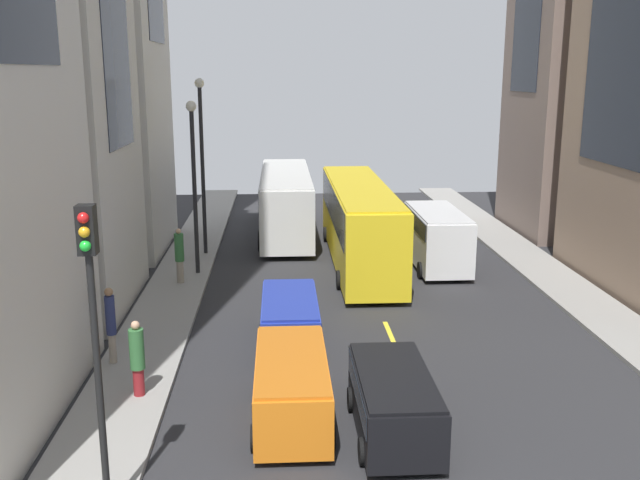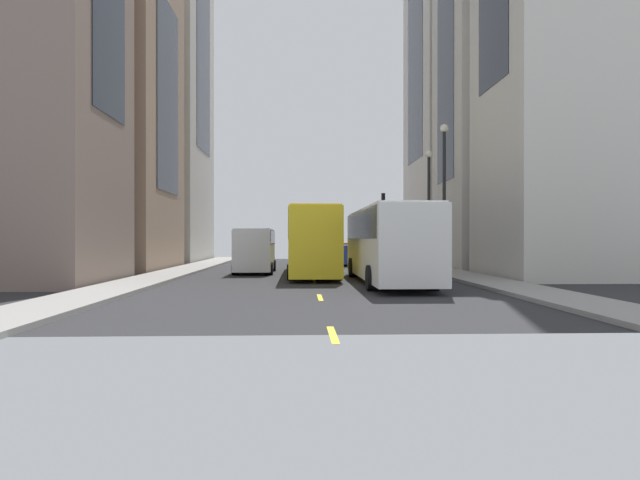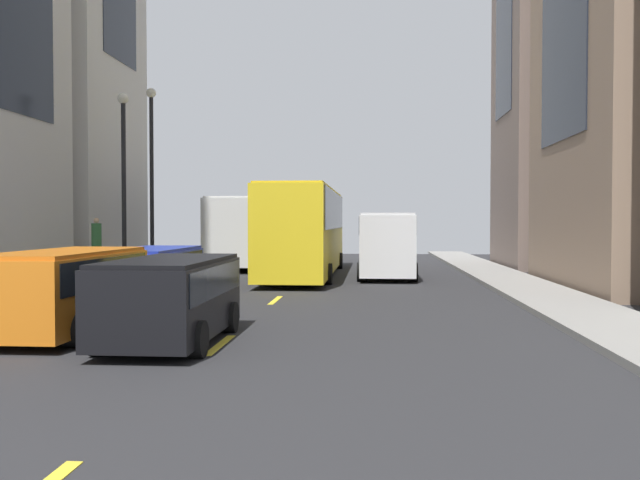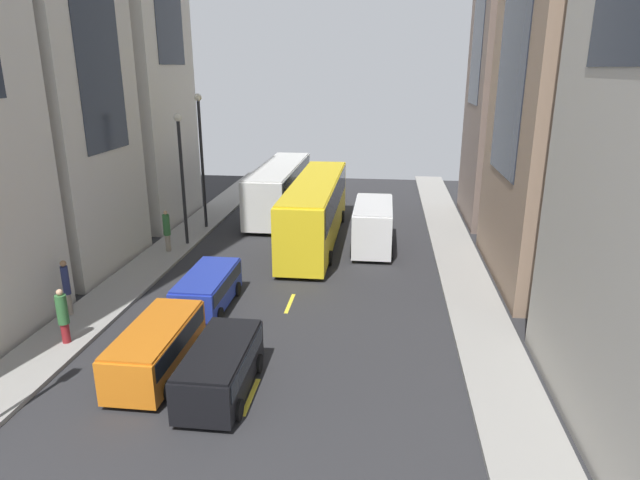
{
  "view_description": "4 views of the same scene",
  "coord_description": "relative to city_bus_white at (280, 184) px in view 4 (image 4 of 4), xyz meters",
  "views": [
    {
      "loc": [
        -3.62,
        -29.33,
        8.53
      ],
      "look_at": [
        -1.88,
        0.87,
        1.35
      ],
      "focal_mm": 39.95,
      "sensor_mm": 36.0,
      "label": 1
    },
    {
      "loc": [
        0.69,
        32.03,
        2.01
      ],
      "look_at": [
        -0.55,
        -0.41,
        1.93
      ],
      "focal_mm": 29.72,
      "sensor_mm": 36.0,
      "label": 2
    },
    {
      "loc": [
        2.78,
        -26.06,
        2.26
      ],
      "look_at": [
        0.77,
        -0.52,
        1.55
      ],
      "focal_mm": 37.87,
      "sensor_mm": 36.0,
      "label": 3
    },
    {
      "loc": [
        3.84,
        -28.18,
        9.67
      ],
      "look_at": [
        0.91,
        -3.64,
        1.84
      ],
      "focal_mm": 30.61,
      "sensor_mm": 36.0,
      "label": 4
    }
  ],
  "objects": [
    {
      "name": "lane_stripe_1",
      "position": [
        3.29,
        -22.08,
        -2.0
      ],
      "size": [
        0.16,
        2.0,
        0.01
      ],
      "primitive_type": "cube",
      "color": "yellow",
      "rests_on": "ground"
    },
    {
      "name": "car_black_2",
      "position": [
        2.32,
        -21.93,
        -1.08
      ],
      "size": [
        1.94,
        4.16,
        1.57
      ],
      "color": "black",
      "rests_on": "ground"
    },
    {
      "name": "streetcar_yellow",
      "position": [
        3.26,
        -6.0,
        0.12
      ],
      "size": [
        2.7,
        13.27,
        3.59
      ],
      "color": "yellow",
      "rests_on": "ground"
    },
    {
      "name": "streetlamp_near",
      "position": [
        -3.86,
        -4.48,
        3.01
      ],
      "size": [
        0.44,
        0.44,
        8.09
      ],
      "color": "black",
      "rests_on": "ground"
    },
    {
      "name": "lane_stripe_4",
      "position": [
        3.29,
        -1.08,
        -2.0
      ],
      "size": [
        0.16,
        2.0,
        0.01
      ],
      "primitive_type": "cube",
      "color": "yellow",
      "rests_on": "ground"
    },
    {
      "name": "city_bus_white",
      "position": [
        0.0,
        0.0,
        0.0
      ],
      "size": [
        2.8,
        11.78,
        3.35
      ],
      "color": "silver",
      "rests_on": "ground"
    },
    {
      "name": "lane_stripe_5",
      "position": [
        3.29,
        5.92,
        -2.0
      ],
      "size": [
        0.16,
        2.0,
        0.01
      ],
      "primitive_type": "cube",
      "color": "yellow",
      "rests_on": "ground"
    },
    {
      "name": "lane_stripe_2",
      "position": [
        3.29,
        -15.08,
        -2.0
      ],
      "size": [
        0.16,
        2.0,
        0.01
      ],
      "primitive_type": "cube",
      "color": "yellow",
      "rests_on": "ground"
    },
    {
      "name": "sidewalk_east",
      "position": [
        11.11,
        -8.08,
        -1.93
      ],
      "size": [
        2.35,
        44.0,
        0.15
      ],
      "primitive_type": "cube",
      "color": "gray",
      "rests_on": "ground"
    },
    {
      "name": "pedestrian_crossing_mid",
      "position": [
        -5.3,
        -17.48,
        -0.6
      ],
      "size": [
        0.29,
        0.29,
        2.3
      ],
      "rotation": [
        0.0,
        0.0,
        6.23
      ],
      "color": "gray",
      "rests_on": "ground"
    },
    {
      "name": "lane_stripe_3",
      "position": [
        3.29,
        -8.08,
        -2.0
      ],
      "size": [
        0.16,
        2.0,
        0.01
      ],
      "primitive_type": "cube",
      "color": "yellow",
      "rests_on": "ground"
    },
    {
      "name": "delivery_van_white",
      "position": [
        6.6,
        -7.17,
        -0.5
      ],
      "size": [
        2.25,
        5.38,
        2.58
      ],
      "color": "white",
      "rests_on": "ground"
    },
    {
      "name": "building_east_1",
      "position": [
        17.48,
        -10.53,
        9.15
      ],
      "size": [
        10.08,
        9.73,
        22.31
      ],
      "color": "#937760",
      "rests_on": "ground"
    },
    {
      "name": "car_blue_1",
      "position": [
        -0.05,
        -15.84,
        -1.11
      ],
      "size": [
        1.95,
        4.35,
        1.52
      ],
      "color": "#2338AD",
      "rests_on": "ground"
    },
    {
      "name": "car_orange_0",
      "position": [
        -0.09,
        -21.05,
        -1.02
      ],
      "size": [
        1.95,
        4.62,
        1.67
      ],
      "color": "orange",
      "rests_on": "ground"
    },
    {
      "name": "pedestrian_walking_far",
      "position": [
        -4.4,
        -9.32,
        -0.66
      ],
      "size": [
        0.37,
        0.37,
        2.25
      ],
      "rotation": [
        0.0,
        0.0,
        1.86
      ],
      "color": "gray",
      "rests_on": "ground"
    },
    {
      "name": "lane_stripe_6",
      "position": [
        3.29,
        12.92,
        -2.0
      ],
      "size": [
        0.16,
        2.0,
        0.01
      ],
      "primitive_type": "cube",
      "color": "yellow",
      "rests_on": "ground"
    },
    {
      "name": "ground_plane",
      "position": [
        3.29,
        -8.08,
        -2.01
      ],
      "size": [
        42.01,
        42.01,
        0.0
      ],
      "primitive_type": "plane",
      "color": "#28282B"
    },
    {
      "name": "pedestrian_waiting_curb",
      "position": [
        -4.12,
        -19.72,
        -0.77
      ],
      "size": [
        0.39,
        0.39,
        2.07
      ],
      "rotation": [
        0.0,
        0.0,
        1.22
      ],
      "color": "maroon",
      "rests_on": "ground"
    },
    {
      "name": "sidewalk_west",
      "position": [
        -4.54,
        -8.08,
        -1.93
      ],
      "size": [
        2.35,
        44.0,
        0.15
      ],
      "primitive_type": "cube",
      "color": "gray",
      "rests_on": "ground"
    },
    {
      "name": "streetlamp_far",
      "position": [
        -3.86,
        -7.89,
        2.55
      ],
      "size": [
        0.44,
        0.44,
        7.23
      ],
      "color": "black",
      "rests_on": "ground"
    }
  ]
}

